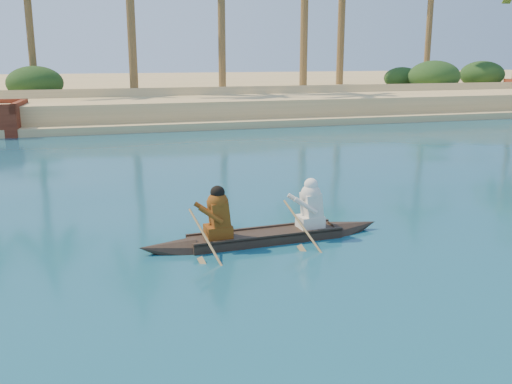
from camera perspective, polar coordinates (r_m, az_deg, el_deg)
name	(u,v)px	position (r m, az deg, el deg)	size (l,w,h in m)	color
ground	(454,356)	(7.68, 19.16, -15.24)	(160.00, 160.00, 0.00)	navy
sandy_embankment	(127,91)	(52.48, -12.77, 9.84)	(150.00, 51.00, 1.50)	#E4BC80
shrub_cluster	(147,94)	(37.15, -10.83, 9.58)	(100.00, 6.00, 2.40)	#1B3413
canoe	(266,228)	(11.30, 0.96, -3.65)	(5.06, 0.92, 1.39)	#30241A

